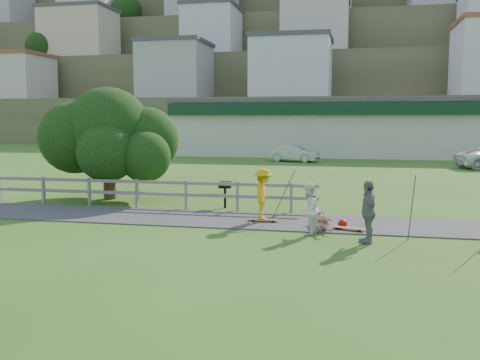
{
  "coord_description": "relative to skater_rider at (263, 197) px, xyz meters",
  "views": [
    {
      "loc": [
        4.14,
        -15.91,
        3.45
      ],
      "look_at": [
        0.36,
        2.0,
        1.32
      ],
      "focal_mm": 40.0,
      "sensor_mm": 36.0,
      "label": 1
    }
  ],
  "objects": [
    {
      "name": "strip_mall",
      "position": [
        2.7,
        33.65,
        1.73
      ],
      "size": [
        32.5,
        10.75,
        5.1
      ],
      "color": "beige",
      "rests_on": "ground"
    },
    {
      "name": "pole_rider",
      "position": [
        0.6,
        0.4,
        0.09
      ],
      "size": [
        0.03,
        0.03,
        1.89
      ],
      "primitive_type": "cylinder",
      "color": "brown",
      "rests_on": "ground"
    },
    {
      "name": "longboard_fallen",
      "position": [
        2.79,
        -0.83,
        -0.8
      ],
      "size": [
        1.03,
        0.54,
        0.11
      ],
      "primitive_type": null,
      "rotation": [
        0.0,
        0.0,
        -0.32
      ],
      "color": "olive",
      "rests_on": "ground"
    },
    {
      "name": "helmet",
      "position": [
        2.59,
        -0.38,
        -0.71
      ],
      "size": [
        0.29,
        0.29,
        0.29
      ],
      "primitive_type": "sphere",
      "color": "#A31105",
      "rests_on": "ground"
    },
    {
      "name": "path",
      "position": [
        -1.3,
        0.21,
        -0.83
      ],
      "size": [
        34.0,
        3.0,
        0.04
      ],
      "primitive_type": "cube",
      "color": "#363639",
      "rests_on": "ground"
    },
    {
      "name": "skater_fallen",
      "position": [
        1.99,
        -0.73,
        -0.56
      ],
      "size": [
        1.67,
        0.81,
        0.59
      ],
      "primitive_type": "imported",
      "rotation": [
        0.0,
        0.0,
        0.27
      ],
      "color": "tan",
      "rests_on": "ground"
    },
    {
      "name": "pole_spec_left",
      "position": [
        4.52,
        -1.65,
        0.08
      ],
      "size": [
        0.03,
        0.03,
        1.86
      ],
      "primitive_type": "cylinder",
      "color": "brown",
      "rests_on": "ground"
    },
    {
      "name": "spectator_a",
      "position": [
        1.6,
        -1.51,
        -0.09
      ],
      "size": [
        0.77,
        0.88,
        1.53
      ],
      "primitive_type": "imported",
      "rotation": [
        0.0,
        0.0,
        4.42
      ],
      "color": "white",
      "rests_on": "ground"
    },
    {
      "name": "tree",
      "position": [
        -7.3,
        3.84,
        0.97
      ],
      "size": [
        5.8,
        5.8,
        3.64
      ],
      "primitive_type": null,
      "color": "black",
      "rests_on": "ground"
    },
    {
      "name": "bbq",
      "position": [
        -1.92,
        2.59,
        -0.34
      ],
      "size": [
        0.5,
        0.4,
        1.02
      ],
      "primitive_type": null,
      "rotation": [
        0.0,
        0.0,
        0.1
      ],
      "color": "black",
      "rests_on": "ground"
    },
    {
      "name": "longboard_rider",
      "position": [
        0.0,
        0.0,
        -0.8
      ],
      "size": [
        1.01,
        0.28,
        0.11
      ],
      "primitive_type": null,
      "rotation": [
        0.0,
        0.0,
        -0.04
      ],
      "color": "olive",
      "rests_on": "ground"
    },
    {
      "name": "spectator_b",
      "position": [
        3.3,
        -2.27,
        0.02
      ],
      "size": [
        0.64,
        1.09,
        1.75
      ],
      "primitive_type": "imported",
      "rotation": [
        0.0,
        0.0,
        4.93
      ],
      "color": "slate",
      "rests_on": "ground"
    },
    {
      "name": "hillside",
      "position": [
        -1.3,
        90.02,
        13.56
      ],
      "size": [
        220.0,
        67.0,
        47.5
      ],
      "color": "#525A35",
      "rests_on": "ground"
    },
    {
      "name": "car_silver",
      "position": [
        -1.67,
        24.94,
        -0.2
      ],
      "size": [
        4.17,
        2.31,
        1.3
      ],
      "primitive_type": "imported",
      "rotation": [
        0.0,
        0.0,
        1.32
      ],
      "color": "#B2B6BA",
      "rests_on": "ground"
    },
    {
      "name": "fence",
      "position": [
        -5.92,
        2.01,
        -0.13
      ],
      "size": [
        15.05,
        0.1,
        1.1
      ],
      "color": "#656059",
      "rests_on": "ground"
    },
    {
      "name": "ground",
      "position": [
        -1.3,
        -1.29,
        -0.85
      ],
      "size": [
        260.0,
        260.0,
        0.0
      ],
      "primitive_type": "plane",
      "color": "#345D1A",
      "rests_on": "ground"
    },
    {
      "name": "skater_rider",
      "position": [
        0.0,
        0.0,
        0.0
      ],
      "size": [
        0.75,
        1.16,
        1.7
      ],
      "primitive_type": "imported",
      "rotation": [
        0.0,
        0.0,
        1.68
      ],
      "color": "gold",
      "rests_on": "ground"
    }
  ]
}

